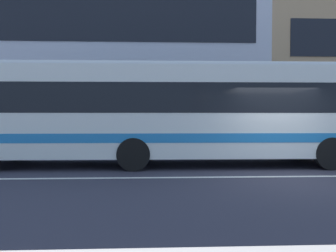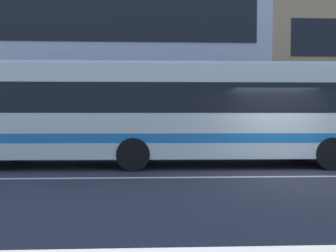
% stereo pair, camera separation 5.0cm
% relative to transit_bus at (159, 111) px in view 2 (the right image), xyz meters
% --- Properties ---
extents(ground_plane, '(160.00, 160.00, 0.00)m').
position_rel_transit_bus_xyz_m(ground_plane, '(3.54, -2.24, -1.83)').
color(ground_plane, '#31303D').
extents(lane_centre_line, '(60.00, 0.16, 0.01)m').
position_rel_transit_bus_xyz_m(lane_centre_line, '(3.54, -2.24, -1.82)').
color(lane_centre_line, silver).
rests_on(lane_centre_line, ground_plane).
extents(apartment_block_left, '(21.57, 10.09, 11.44)m').
position_rel_transit_bus_xyz_m(apartment_block_left, '(-4.71, 11.26, 3.89)').
color(apartment_block_left, silver).
rests_on(apartment_block_left, ground_plane).
extents(transit_bus, '(12.51, 2.68, 3.32)m').
position_rel_transit_bus_xyz_m(transit_bus, '(0.00, 0.00, 0.00)').
color(transit_bus, silver).
rests_on(transit_bus, ground_plane).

